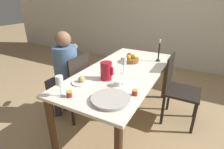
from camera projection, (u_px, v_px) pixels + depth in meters
ground_plane at (121, 119)px, 2.42m from camera, size 20.00×20.00×0.00m
wall_back at (170, 10)px, 3.85m from camera, size 10.00×0.06×2.60m
dining_table at (122, 78)px, 2.16m from camera, size 0.86×1.84×0.74m
chair_person_side at (73, 85)px, 2.31m from camera, size 0.42×0.42×0.90m
chair_opposite at (177, 88)px, 2.24m from camera, size 0.42×0.42×0.90m
person_seated at (64, 69)px, 2.23m from camera, size 0.39×0.41×1.19m
red_pitcher at (106, 71)px, 1.85m from camera, size 0.15×0.12×0.19m
wine_glass_water at (124, 61)px, 1.97m from camera, size 0.07×0.07×0.20m
wine_glass_juice at (59, 82)px, 1.51m from camera, size 0.07×0.07×0.20m
teacup_near_person at (118, 84)px, 1.73m from camera, size 0.15×0.15×0.06m
serving_tray at (111, 99)px, 1.49m from camera, size 0.34×0.34×0.03m
bread_plate at (82, 81)px, 1.80m from camera, size 0.20×0.20×0.07m
jam_jar_amber at (69, 94)px, 1.54m from camera, size 0.05×0.05×0.05m
jam_jar_red at (135, 92)px, 1.57m from camera, size 0.05×0.05×0.05m
fruit_bowl at (131, 59)px, 2.38m from camera, size 0.22×0.22×0.11m
candlestick_tall at (159, 53)px, 2.38m from camera, size 0.06×0.06×0.30m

